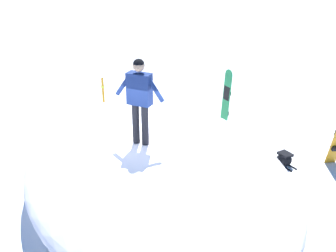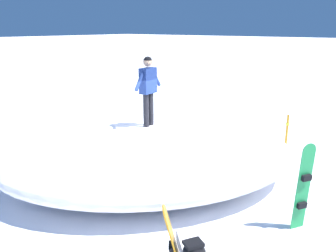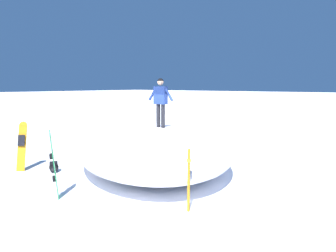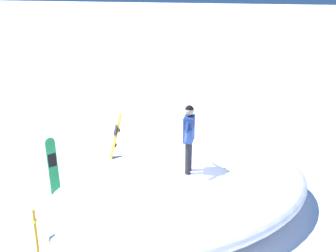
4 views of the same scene
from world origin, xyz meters
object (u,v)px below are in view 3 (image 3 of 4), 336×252
at_px(snowboarder_standing, 161,98).
at_px(snowboard_secondary_upright, 54,163).
at_px(trail_marker_pole, 189,179).
at_px(snowboard_primary_upright, 22,145).
at_px(backpack_near, 54,167).

xyz_separation_m(snowboarder_standing, snowboard_secondary_upright, (-0.16, -3.97, -1.46)).
bearing_deg(trail_marker_pole, snowboard_primary_upright, -171.94).
xyz_separation_m(snowboarder_standing, backpack_near, (-2.16, -2.89, -2.20)).
height_order(snowboard_primary_upright, snowboard_secondary_upright, snowboard_secondary_upright).
bearing_deg(trail_marker_pole, backpack_near, -175.62).
distance_m(snowboarder_standing, snowboard_primary_upright, 4.92).
relative_size(snowboarder_standing, snowboard_secondary_upright, 0.98).
relative_size(snowboarder_standing, trail_marker_pole, 1.19).
height_order(backpack_near, trail_marker_pole, trail_marker_pole).
bearing_deg(snowboarder_standing, backpack_near, -126.77).
bearing_deg(backpack_near, snowboard_primary_upright, -155.94).
bearing_deg(snowboarder_standing, trail_marker_pole, -41.01).
bearing_deg(snowboard_primary_upright, backpack_near, 24.06).
bearing_deg(snowboard_primary_upright, snowboarder_standing, 46.18).
bearing_deg(backpack_near, snowboard_secondary_upright, -28.30).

